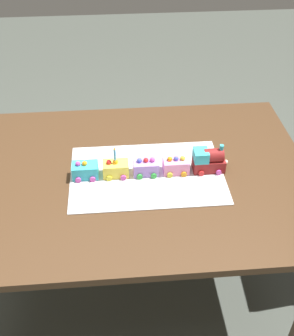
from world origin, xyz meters
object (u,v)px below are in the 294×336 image
cake_car_gondola_lavender (146,167)px  birthday_candle (115,154)px  cake_locomotive (209,160)px  dining_table (136,193)px  cake_car_flatbed_bubblegum (176,165)px  cake_car_hopper_lemon (116,169)px  cake_car_caboose_turquoise (85,170)px

cake_car_gondola_lavender → birthday_candle: (0.12, -0.00, 0.07)m
cake_locomotive → dining_table: bearing=-1.2°
cake_car_flatbed_bubblegum → cake_car_hopper_lemon: 0.24m
cake_car_gondola_lavender → cake_car_caboose_turquoise: size_ratio=1.00×
cake_car_flatbed_bubblegum → cake_car_hopper_lemon: same height
cake_car_flatbed_bubblegum → dining_table: bearing=-2.2°
dining_table → cake_locomotive: bearing=178.8°
dining_table → cake_locomotive: cake_locomotive is taller
dining_table → cake_car_gondola_lavender: cake_car_gondola_lavender is taller
cake_locomotive → cake_car_flatbed_bubblegum: (0.13, 0.00, -0.02)m
cake_car_flatbed_bubblegum → cake_car_gondola_lavender: 0.12m
cake_locomotive → cake_car_flatbed_bubblegum: size_ratio=1.40×
cake_locomotive → cake_car_gondola_lavender: cake_locomotive is taller
birthday_candle → cake_car_flatbed_bubblegum: bearing=180.0°
cake_car_hopper_lemon → birthday_candle: 0.07m
dining_table → birthday_candle: size_ratio=23.03×
cake_locomotive → cake_car_gondola_lavender: 0.25m
cake_locomotive → cake_car_caboose_turquoise: size_ratio=1.40×
cake_locomotive → birthday_candle: bearing=0.0°
cake_car_flatbed_bubblegum → cake_car_hopper_lemon: size_ratio=1.00×
cake_car_gondola_lavender → cake_car_hopper_lemon: size_ratio=1.00×
dining_table → cake_car_flatbed_bubblegum: cake_car_flatbed_bubblegum is taller
cake_car_gondola_lavender → birthday_candle: size_ratio=1.64×
cake_car_flatbed_bubblegum → cake_locomotive: bearing=-180.0°
cake_car_hopper_lemon → birthday_candle: (-0.00, -0.00, 0.07)m
cake_car_hopper_lemon → cake_locomotive: bearing=-180.0°
cake_car_flatbed_bubblegum → cake_car_hopper_lemon: bearing=-0.0°
cake_car_gondola_lavender → cake_car_hopper_lemon: 0.12m
cake_car_hopper_lemon → cake_car_caboose_turquoise: same height
cake_car_gondola_lavender → cake_locomotive: bearing=-180.0°
cake_car_flatbed_bubblegum → cake_car_gondola_lavender: bearing=0.0°
cake_car_gondola_lavender → cake_car_hopper_lemon: bearing=-0.0°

